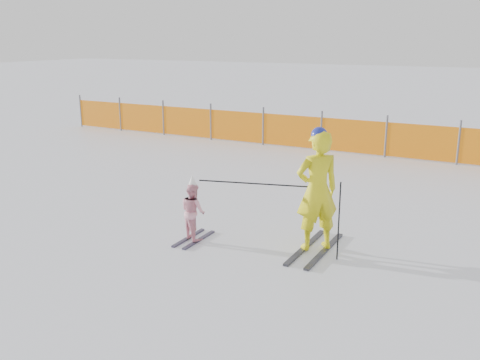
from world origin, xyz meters
name	(u,v)px	position (x,y,z in m)	size (l,w,h in m)	color
ground	(227,242)	(0.00, 0.00, 0.00)	(120.00, 120.00, 0.00)	white
adult	(317,190)	(1.49, 0.37, 1.04)	(0.86, 1.70, 2.09)	black
child	(193,211)	(-0.56, -0.18, 0.54)	(0.60, 0.97, 1.18)	black
ski_poles	(287,198)	(1.06, 0.13, 0.91)	(2.40, 0.51, 1.29)	black
safety_fence	(281,130)	(-2.54, 8.09, 0.56)	(17.40, 0.06, 1.25)	#595960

